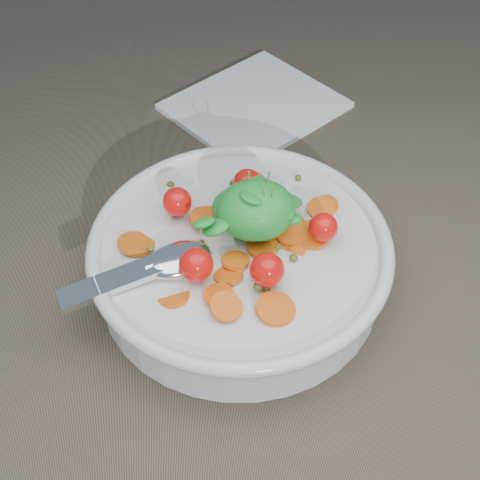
{
  "coord_description": "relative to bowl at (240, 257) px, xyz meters",
  "views": [
    {
      "loc": [
        -0.03,
        -0.38,
        0.45
      ],
      "look_at": [
        0.01,
        -0.01,
        0.05
      ],
      "focal_mm": 50.0,
      "sensor_mm": 36.0,
      "label": 1
    }
  ],
  "objects": [
    {
      "name": "napkin",
      "position": [
        0.04,
        0.25,
        -0.03
      ],
      "size": [
        0.23,
        0.22,
        0.01
      ],
      "primitive_type": "cube",
      "rotation": [
        0.0,
        0.0,
        0.64
      ],
      "color": "white",
      "rests_on": "ground"
    },
    {
      "name": "ground",
      "position": [
        -0.01,
        0.01,
        -0.03
      ],
      "size": [
        6.0,
        6.0,
        0.0
      ],
      "primitive_type": "plane",
      "color": "brown",
      "rests_on": "ground"
    },
    {
      "name": "bowl",
      "position": [
        0.0,
        0.0,
        0.0
      ],
      "size": [
        0.27,
        0.25,
        0.11
      ],
      "color": "silver",
      "rests_on": "ground"
    }
  ]
}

